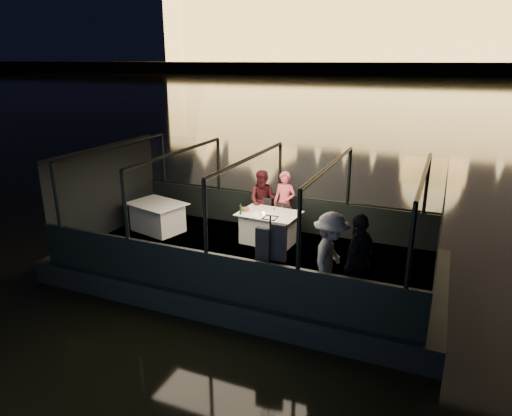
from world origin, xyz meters
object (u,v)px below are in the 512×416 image
at_px(person_man_maroon, 263,203).
at_px(coat_stand, 270,256).
at_px(passenger_stripe, 330,261).
at_px(wine_bottle, 241,208).
at_px(dining_table_central, 269,227).
at_px(chair_port_right, 281,220).
at_px(chair_port_left, 261,216).
at_px(dining_table_aft, 158,217).
at_px(person_woman_coral, 284,206).
at_px(passenger_dark, 358,262).

bearing_deg(person_man_maroon, coat_stand, -74.75).
relative_size(coat_stand, passenger_stripe, 0.95).
bearing_deg(coat_stand, wine_bottle, 125.67).
xyz_separation_m(dining_table_central, chair_port_right, (0.15, 0.45, 0.06)).
relative_size(chair_port_left, wine_bottle, 3.34).
relative_size(dining_table_aft, coat_stand, 0.85).
bearing_deg(chair_port_right, person_woman_coral, 96.57).
xyz_separation_m(passenger_stripe, wine_bottle, (-2.71, 1.98, 0.06)).
relative_size(coat_stand, wine_bottle, 6.32).
height_order(passenger_stripe, wine_bottle, passenger_stripe).
bearing_deg(person_woman_coral, chair_port_right, -82.90).
distance_m(chair_port_left, passenger_stripe, 3.84).
bearing_deg(chair_port_right, passenger_stripe, -49.56).
relative_size(chair_port_left, person_woman_coral, 0.54).
bearing_deg(passenger_stripe, wine_bottle, 52.81).
xyz_separation_m(chair_port_left, coat_stand, (1.48, -3.20, 0.45)).
distance_m(person_woman_coral, wine_bottle, 1.32).
relative_size(chair_port_right, passenger_stripe, 0.47).
xyz_separation_m(chair_port_right, person_man_maroon, (-0.59, 0.27, 0.30)).
bearing_deg(coat_stand, dining_table_central, 111.65).
relative_size(coat_stand, passenger_dark, 0.95).
bearing_deg(chair_port_left, coat_stand, -62.25).
height_order(passenger_dark, wine_bottle, passenger_dark).
bearing_deg(person_man_maroon, passenger_stripe, -58.90).
xyz_separation_m(chair_port_right, passenger_stripe, (1.96, -2.79, 0.40)).
bearing_deg(person_man_maroon, person_woman_coral, -8.70).
distance_m(coat_stand, wine_bottle, 2.85).
xyz_separation_m(coat_stand, passenger_dark, (1.53, 0.50, -0.05)).
xyz_separation_m(dining_table_aft, passenger_dark, (5.59, -1.77, 0.47)).
bearing_deg(coat_stand, chair_port_right, 106.35).
relative_size(dining_table_central, chair_port_right, 1.73).
bearing_deg(wine_bottle, coat_stand, -54.33).
relative_size(passenger_dark, wine_bottle, 6.63).
distance_m(chair_port_left, coat_stand, 3.56).
distance_m(dining_table_aft, chair_port_right, 3.26).
relative_size(passenger_stripe, passenger_dark, 1.00).
relative_size(dining_table_aft, chair_port_right, 1.72).
relative_size(chair_port_right, wine_bottle, 3.13).
xyz_separation_m(dining_table_central, passenger_dark, (2.59, -2.17, 0.47)).
xyz_separation_m(passenger_stripe, passenger_dark, (0.48, 0.17, 0.00)).
distance_m(dining_table_aft, wine_bottle, 2.45).
height_order(dining_table_aft, person_man_maroon, person_man_maroon).
bearing_deg(chair_port_right, dining_table_central, -102.51).
bearing_deg(wine_bottle, chair_port_left, 78.47).
bearing_deg(person_woman_coral, passenger_dark, -43.83).
xyz_separation_m(chair_port_left, passenger_dark, (3.01, -2.70, 0.40)).
bearing_deg(chair_port_right, passenger_dark, -41.65).
relative_size(coat_stand, person_woman_coral, 1.03).
xyz_separation_m(coat_stand, person_woman_coral, (-0.92, 3.40, -0.15)).
distance_m(chair_port_left, wine_bottle, 1.02).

